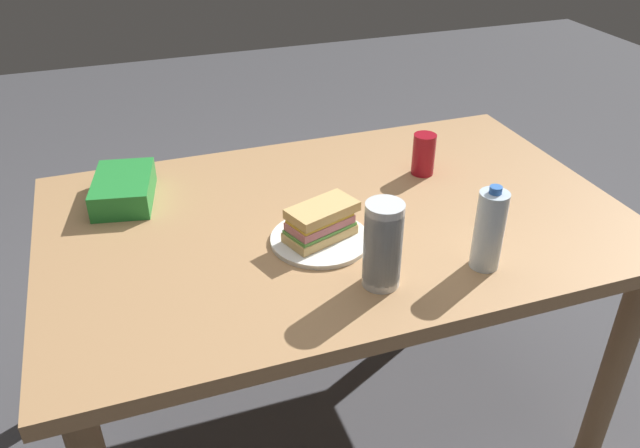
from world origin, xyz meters
name	(u,v)px	position (x,y,z in m)	size (l,w,h in m)	color
ground_plane	(333,412)	(0.00, 0.00, 0.00)	(8.00, 8.00, 0.00)	#4C4C51
dining_table	(336,244)	(0.00, 0.00, 0.66)	(1.50, 0.96, 0.75)	tan
paper_plate	(320,239)	(-0.08, -0.10, 0.75)	(0.24, 0.24, 0.01)	white
sandwich	(321,222)	(-0.08, -0.10, 0.80)	(0.20, 0.15, 0.08)	#DBB26B
soda_can_red	(424,154)	(0.32, 0.14, 0.81)	(0.07, 0.07, 0.12)	maroon
chip_bag	(124,189)	(-0.52, 0.26, 0.78)	(0.23, 0.15, 0.07)	#268C38
water_bottle_tall	(489,230)	(0.24, -0.32, 0.85)	(0.07, 0.07, 0.21)	silver
plastic_cup_stack	(383,245)	(-0.01, -0.31, 0.85)	(0.08, 0.08, 0.20)	silver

